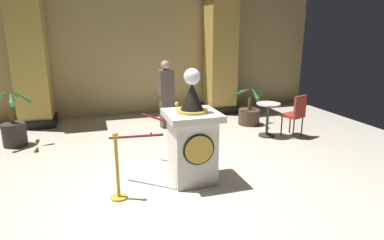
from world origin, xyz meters
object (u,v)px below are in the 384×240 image
(stanchion_far, at_px, (118,176))
(cafe_table, at_px, (268,115))
(pedestal_clock, at_px, (192,139))
(stanchion_near, at_px, (177,136))
(bystander_guest, at_px, (166,93))
(potted_palm_left, at_px, (13,128))
(potted_palm_right, at_px, (249,114))
(cafe_chair_red, at_px, (296,112))

(stanchion_far, distance_m, cafe_table, 4.00)
(pedestal_clock, relative_size, stanchion_near, 1.72)
(pedestal_clock, relative_size, bystander_guest, 1.09)
(pedestal_clock, height_order, potted_palm_left, pedestal_clock)
(pedestal_clock, xyz_separation_m, potted_palm_right, (2.38, 2.70, -0.42))
(stanchion_far, xyz_separation_m, bystander_guest, (1.48, 3.32, 0.53))
(stanchion_far, bearing_deg, potted_palm_right, 39.62)
(pedestal_clock, bearing_deg, stanchion_near, 86.58)
(stanchion_near, height_order, stanchion_far, stanchion_near)
(stanchion_far, height_order, potted_palm_left, potted_palm_left)
(pedestal_clock, distance_m, potted_palm_right, 3.62)
(potted_palm_right, relative_size, cafe_chair_red, 1.06)
(potted_palm_right, bearing_deg, cafe_table, -93.41)
(pedestal_clock, height_order, bystander_guest, pedestal_clock)
(potted_palm_right, bearing_deg, stanchion_near, -146.84)
(pedestal_clock, xyz_separation_m, stanchion_near, (0.07, 1.19, -0.33))
(stanchion_near, xyz_separation_m, bystander_guest, (0.23, 1.88, 0.51))
(potted_palm_left, bearing_deg, bystander_guest, 6.36)
(stanchion_near, relative_size, potted_palm_left, 0.85)
(stanchion_near, relative_size, bystander_guest, 0.63)
(potted_palm_right, distance_m, cafe_chair_red, 1.37)
(stanchion_far, distance_m, potted_palm_right, 4.62)
(stanchion_near, xyz_separation_m, cafe_table, (2.25, 0.50, 0.12))
(stanchion_far, height_order, potted_palm_right, potted_palm_right)
(cafe_table, bearing_deg, cafe_chair_red, -20.93)
(stanchion_near, bearing_deg, cafe_chair_red, 5.58)
(stanchion_far, distance_m, bystander_guest, 3.67)
(stanchion_near, distance_m, cafe_table, 2.31)
(cafe_table, bearing_deg, bystander_guest, 145.61)
(stanchion_near, bearing_deg, bystander_guest, 83.09)
(cafe_chair_red, bearing_deg, bystander_guest, 148.31)
(stanchion_near, bearing_deg, stanchion_far, -131.00)
(potted_palm_left, distance_m, bystander_guest, 3.39)
(potted_palm_right, height_order, bystander_guest, bystander_guest)
(potted_palm_left, distance_m, cafe_table, 5.45)
(stanchion_near, bearing_deg, potted_palm_right, 33.16)
(pedestal_clock, height_order, potted_palm_right, pedestal_clock)
(bystander_guest, bearing_deg, potted_palm_right, -10.12)
(pedestal_clock, distance_m, stanchion_far, 1.25)
(stanchion_far, relative_size, potted_palm_left, 0.81)
(bystander_guest, bearing_deg, cafe_table, -34.39)
(stanchion_far, height_order, bystander_guest, bystander_guest)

